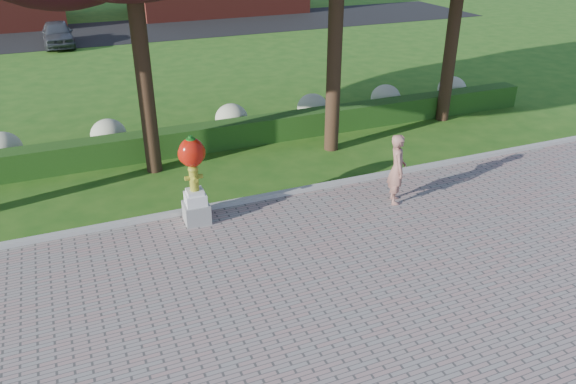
% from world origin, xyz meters
% --- Properties ---
extents(ground, '(100.00, 100.00, 0.00)m').
position_xyz_m(ground, '(0.00, 0.00, 0.00)').
color(ground, '#265916').
rests_on(ground, ground).
extents(curb, '(40.00, 0.18, 0.15)m').
position_xyz_m(curb, '(0.00, 3.00, 0.07)').
color(curb, '#ADADA5').
rests_on(curb, ground).
extents(lawn_hedge, '(24.00, 0.70, 0.80)m').
position_xyz_m(lawn_hedge, '(0.00, 7.00, 0.40)').
color(lawn_hedge, '#1F4B15').
rests_on(lawn_hedge, ground).
extents(hydrangea_row, '(20.10, 1.10, 0.99)m').
position_xyz_m(hydrangea_row, '(0.57, 8.00, 0.55)').
color(hydrangea_row, '#C2C194').
rests_on(hydrangea_row, ground).
extents(street, '(50.00, 8.00, 0.02)m').
position_xyz_m(street, '(0.00, 28.00, 0.01)').
color(street, black).
rests_on(street, ground).
extents(hydrant_sculpture, '(0.65, 0.62, 2.21)m').
position_xyz_m(hydrant_sculpture, '(-1.62, 2.50, 1.21)').
color(hydrant_sculpture, gray).
rests_on(hydrant_sculpture, walkway).
extents(woman, '(0.66, 0.79, 1.84)m').
position_xyz_m(woman, '(3.36, 1.56, 0.96)').
color(woman, '#9E695A').
rests_on(woman, walkway).
extents(parked_car, '(1.63, 3.96, 1.34)m').
position_xyz_m(parked_car, '(-3.75, 25.00, 0.69)').
color(parked_car, '#46494E').
rests_on(parked_car, street).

